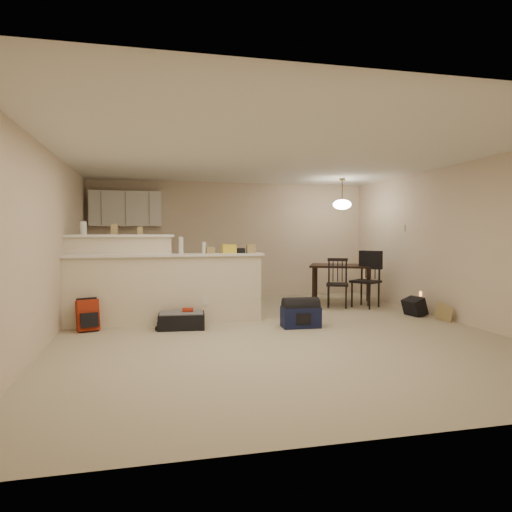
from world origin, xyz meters
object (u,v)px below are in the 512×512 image
object	(u,v)px
pendant_lamp	(342,204)
dining_chair_far	(366,280)
suitcase	(182,321)
black_daypack	(415,307)
dining_chair_near	(337,283)
navy_duffel	(301,317)
dining_table	(341,269)
red_backpack	(88,315)

from	to	relation	value
pendant_lamp	dining_chair_far	xyz separation A→B (m)	(0.21, -0.64, -1.47)
suitcase	black_daypack	bearing A→B (deg)	7.15
dining_chair_far	black_daypack	xyz separation A→B (m)	(0.42, -1.00, -0.38)
dining_chair_near	black_daypack	bearing A→B (deg)	-26.08
navy_duffel	pendant_lamp	bearing A→B (deg)	55.99
pendant_lamp	dining_chair_near	size ratio (longest dim) A/B	0.67
dining_chair_far	dining_table	bearing A→B (deg)	163.83
navy_duffel	suitcase	bearing A→B (deg)	172.46
dining_chair_near	dining_chair_far	world-z (taller)	dining_chair_far
pendant_lamp	suitcase	distance (m)	4.21
dining_table	suitcase	distance (m)	3.81
dining_chair_far	red_backpack	bearing A→B (deg)	-112.66
dining_chair_near	suitcase	world-z (taller)	dining_chair_near
dining_table	black_daypack	size ratio (longest dim) A/B	4.33
dining_table	black_daypack	distance (m)	1.83
dining_chair_far	suitcase	xyz separation A→B (m)	(-3.53, -1.14, -0.41)
dining_chair_near	suitcase	bearing A→B (deg)	-133.22
dining_chair_far	pendant_lamp	bearing A→B (deg)	163.83
dining_table	dining_chair_near	size ratio (longest dim) A/B	1.58
pendant_lamp	black_daypack	world-z (taller)	pendant_lamp
dining_chair_near	black_daypack	size ratio (longest dim) A/B	2.75
red_backpack	navy_duffel	xyz separation A→B (m)	(3.08, -0.46, -0.07)
dining_chair_near	navy_duffel	bearing A→B (deg)	-104.59
dining_table	suitcase	size ratio (longest dim) A/B	2.18
dining_chair_near	suitcase	size ratio (longest dim) A/B	1.39
dining_chair_near	red_backpack	distance (m)	4.49
black_daypack	navy_duffel	bearing A→B (deg)	90.94
dining_table	dining_chair_near	distance (m)	0.64
dining_chair_far	black_daypack	bearing A→B (deg)	-11.51
dining_chair_far	suitcase	size ratio (longest dim) A/B	1.57
navy_duffel	black_daypack	bearing A→B (deg)	14.64
navy_duffel	dining_chair_near	bearing A→B (deg)	54.18
dining_chair_near	navy_duffel	xyz separation A→B (m)	(-1.26, -1.58, -0.31)
red_backpack	black_daypack	bearing A→B (deg)	-17.70
dining_table	dining_chair_far	xyz separation A→B (m)	(0.21, -0.64, -0.15)
dining_chair_far	navy_duffel	world-z (taller)	dining_chair_far
suitcase	red_backpack	world-z (taller)	red_backpack
pendant_lamp	red_backpack	xyz separation A→B (m)	(-4.65, -1.64, -1.77)
dining_table	dining_chair_far	size ratio (longest dim) A/B	1.39
red_backpack	dining_chair_far	bearing A→B (deg)	-6.12
pendant_lamp	dining_chair_far	size ratio (longest dim) A/B	0.59
dining_chair_far	black_daypack	world-z (taller)	dining_chair_far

